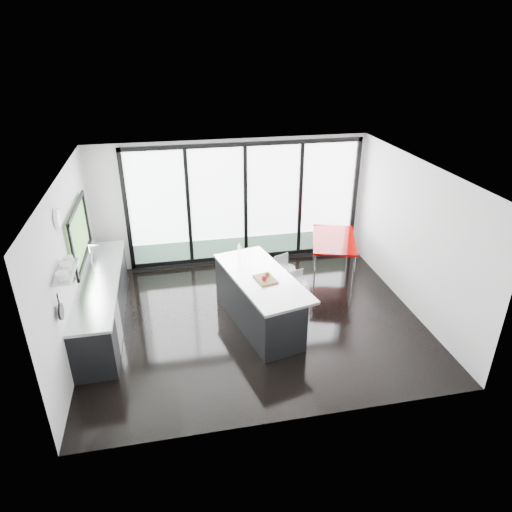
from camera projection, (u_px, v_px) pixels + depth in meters
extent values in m
cube|color=black|center=(254.00, 319.00, 8.45)|extent=(6.00, 5.00, 0.00)
cube|color=white|center=(254.00, 171.00, 7.21)|extent=(6.00, 5.00, 0.00)
cube|color=silver|center=(232.00, 203.00, 10.03)|extent=(6.00, 0.00, 2.80)
cube|color=white|center=(245.00, 203.00, 10.06)|extent=(5.00, 0.02, 2.50)
cube|color=slate|center=(246.00, 246.00, 10.48)|extent=(5.00, 0.02, 0.44)
cube|color=black|center=(188.00, 207.00, 9.80)|extent=(0.08, 0.04, 2.50)
cube|color=black|center=(246.00, 203.00, 10.02)|extent=(0.08, 0.04, 2.50)
cube|color=black|center=(300.00, 199.00, 10.24)|extent=(0.08, 0.04, 2.50)
cube|color=silver|center=(293.00, 337.00, 5.63)|extent=(6.00, 0.00, 2.80)
cube|color=silver|center=(70.00, 267.00, 7.29)|extent=(0.00, 5.00, 2.80)
cube|color=#508241|center=(78.00, 234.00, 8.00)|extent=(0.02, 1.60, 0.90)
cube|color=#AAADAF|center=(66.00, 272.00, 6.42)|extent=(0.25, 0.80, 0.03)
cylinder|color=white|center=(57.00, 218.00, 6.62)|extent=(0.04, 0.30, 0.30)
cylinder|color=black|center=(61.00, 311.00, 6.23)|extent=(0.03, 0.24, 0.24)
cube|color=silver|center=(414.00, 237.00, 8.37)|extent=(0.00, 5.00, 2.80)
cube|color=black|center=(103.00, 303.00, 8.13)|extent=(0.65, 3.20, 0.87)
cube|color=#AAADAF|center=(99.00, 281.00, 7.93)|extent=(0.69, 3.24, 0.05)
cube|color=#AAADAF|center=(102.00, 268.00, 8.37)|extent=(0.45, 0.48, 0.06)
cylinder|color=silver|center=(91.00, 256.00, 8.23)|extent=(0.02, 0.02, 0.44)
cube|color=#AAADAF|center=(118.00, 326.00, 7.53)|extent=(0.03, 0.60, 0.80)
cube|color=black|center=(257.00, 301.00, 8.17)|extent=(1.25, 2.37, 0.89)
cube|color=#AAADAF|center=(262.00, 277.00, 8.00)|extent=(1.47, 2.47, 0.05)
cube|color=#A37B45|center=(265.00, 279.00, 7.85)|extent=(0.39, 0.47, 0.03)
sphere|color=maroon|center=(264.00, 278.00, 7.76)|extent=(0.11, 0.11, 0.09)
sphere|color=brown|center=(267.00, 274.00, 7.89)|extent=(0.10, 0.10, 0.09)
cylinder|color=silver|center=(239.00, 252.00, 8.51)|extent=(0.09, 0.09, 0.29)
cylinder|color=silver|center=(298.00, 298.00, 8.52)|extent=(0.47, 0.47, 0.64)
cylinder|color=silver|center=(285.00, 284.00, 8.92)|extent=(0.59, 0.59, 0.71)
cube|color=#790200|center=(333.00, 256.00, 9.89)|extent=(1.31, 1.74, 0.83)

